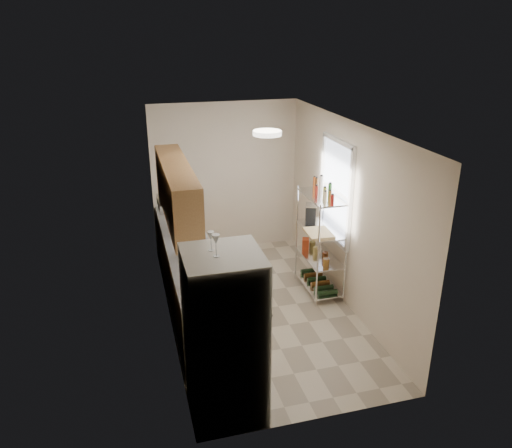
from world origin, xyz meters
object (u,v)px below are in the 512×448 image
(cutting_board, at_px, (319,233))
(espresso_machine, at_px, (311,213))
(frying_pan_large, at_px, (182,231))
(refrigerator, at_px, (225,337))
(rice_cooker, at_px, (190,249))

(cutting_board, distance_m, espresso_machine, 0.52)
(frying_pan_large, relative_size, espresso_machine, 0.98)
(cutting_board, relative_size, espresso_machine, 1.69)
(refrigerator, bearing_deg, espresso_machine, 53.14)
(cutting_board, xyz_separation_m, espresso_machine, (0.07, 0.51, 0.12))
(refrigerator, xyz_separation_m, cutting_board, (1.76, 1.94, 0.13))
(rice_cooker, bearing_deg, frying_pan_large, 90.24)
(cutting_board, bearing_deg, frying_pan_large, 155.65)
(refrigerator, distance_m, espresso_machine, 3.06)
(refrigerator, bearing_deg, rice_cooker, 91.50)
(refrigerator, distance_m, cutting_board, 2.62)
(rice_cooker, bearing_deg, espresso_machine, 14.93)
(refrigerator, height_order, frying_pan_large, refrigerator)
(rice_cooker, height_order, frying_pan_large, rice_cooker)
(refrigerator, xyz_separation_m, rice_cooker, (-0.05, 1.94, 0.10))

